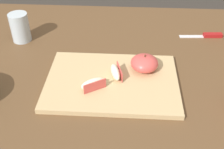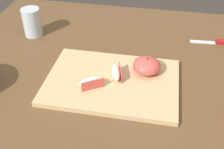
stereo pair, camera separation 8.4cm
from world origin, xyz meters
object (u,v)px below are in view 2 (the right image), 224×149
(cutting_board, at_px, (112,82))
(paring_knife, at_px, (221,42))
(apple_half_skin_up, at_px, (147,66))
(drinking_glass_water, at_px, (32,22))
(apple_wedge_middle, at_px, (116,72))
(apple_wedge_left, at_px, (92,82))

(cutting_board, bearing_deg, paring_knife, 40.67)
(paring_knife, bearing_deg, apple_half_skin_up, -136.28)
(cutting_board, xyz_separation_m, apple_half_skin_up, (0.10, 0.06, 0.03))
(drinking_glass_water, bearing_deg, apple_wedge_middle, -31.26)
(apple_wedge_left, bearing_deg, paring_knife, 40.44)
(cutting_board, distance_m, drinking_glass_water, 0.42)
(apple_half_skin_up, relative_size, drinking_glass_water, 0.82)
(cutting_board, relative_size, apple_wedge_middle, 5.14)
(apple_half_skin_up, height_order, apple_wedge_left, apple_half_skin_up)
(cutting_board, height_order, paring_knife, cutting_board)
(apple_half_skin_up, relative_size, apple_wedge_middle, 1.12)
(cutting_board, relative_size, paring_knife, 2.45)
(apple_wedge_middle, relative_size, drinking_glass_water, 0.73)
(drinking_glass_water, bearing_deg, apple_half_skin_up, -21.66)
(cutting_board, relative_size, apple_wedge_left, 5.28)
(cutting_board, relative_size, apple_half_skin_up, 4.59)
(apple_wedge_middle, bearing_deg, drinking_glass_water, 148.74)
(apple_wedge_left, distance_m, paring_knife, 0.53)
(paring_knife, bearing_deg, drinking_glass_water, -174.67)
(apple_wedge_left, height_order, paring_knife, apple_wedge_left)
(apple_wedge_middle, bearing_deg, cutting_board, -119.39)
(paring_knife, distance_m, drinking_glass_water, 0.70)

